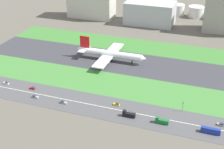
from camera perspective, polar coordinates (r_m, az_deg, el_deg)
name	(u,v)px	position (r m, az deg, el deg)	size (l,w,h in m)	color
ground_plane	(136,64)	(275.88, 4.37, 1.88)	(800.00, 800.00, 0.00)	#5B564C
runway	(136,64)	(275.86, 4.37, 1.89)	(280.00, 46.00, 0.10)	#38383D
grass_median_north	(147,47)	(312.31, 6.41, 4.94)	(280.00, 36.00, 0.10)	#3D7A33
grass_median_south	(121,86)	(240.88, 1.73, -2.06)	(280.00, 36.00, 0.10)	#427F38
highway	(107,108)	(215.05, -0.93, -6.02)	(280.00, 28.00, 0.10)	#4C4C4F
highway_centerline	(107,108)	(215.02, -0.93, -6.00)	(266.00, 0.50, 0.01)	silver
airliner	(109,54)	(280.11, -0.51, 3.77)	(65.00, 56.00, 19.70)	white
truck_1	(129,114)	(205.81, 3.01, -7.22)	(8.40, 2.50, 4.00)	black
car_4	(6,83)	(256.23, -18.56, -1.46)	(4.40, 1.80, 2.00)	silver
car_3	(35,97)	(232.09, -13.70, -3.90)	(4.40, 1.80, 2.00)	#99999E
car_6	(63,102)	(221.70, -8.77, -4.98)	(4.40, 1.80, 2.00)	#99999E
truck_2	(162,121)	(202.01, 8.96, -8.31)	(8.40, 2.50, 4.00)	#19662D
car_2	(33,88)	(243.42, -14.14, -2.39)	(4.40, 1.80, 2.00)	#B2191E
car_1	(221,124)	(209.35, 19.09, -8.51)	(4.40, 1.80, 2.00)	#99999E
bus_0	(211,131)	(200.43, 17.38, -9.66)	(11.60, 2.50, 3.50)	navy
car_0	(117,104)	(217.02, 0.85, -5.40)	(4.40, 1.80, 2.00)	yellow
traffic_light	(183,106)	(214.44, 12.68, -5.53)	(0.36, 0.50, 7.20)	#4C4C51
hangar_building	(150,13)	(378.64, 6.89, 11.00)	(56.08, 34.09, 25.72)	#B2B2B7
fuel_tank_west	(178,10)	(418.63, 11.76, 11.38)	(16.93, 16.93, 13.89)	silver
fuel_tank_centre	(196,12)	(416.38, 14.93, 10.91)	(19.37, 19.37, 13.37)	silver
fuel_tank_east	(219,14)	(415.23, 18.83, 10.35)	(24.01, 24.01, 13.64)	silver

